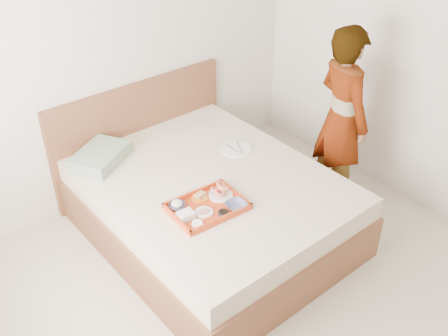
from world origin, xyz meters
TOP-DOWN VIEW (x-y plane):
  - ground at (0.00, 0.00)m, footprint 3.50×4.00m
  - wall_back at (0.00, 2.00)m, footprint 3.50×0.01m
  - bed at (0.13, 1.00)m, footprint 1.65×2.00m
  - headboard at (0.13, 1.97)m, footprint 1.65×0.06m
  - pillow at (-0.39, 1.70)m, footprint 0.54×0.49m
  - tray at (-0.11, 0.73)m, footprint 0.53×0.40m
  - prawn_plate at (0.04, 0.77)m, footprint 0.19×0.19m
  - navy_bowl_big at (0.04, 0.60)m, footprint 0.15×0.15m
  - sauce_dish at (-0.08, 0.59)m, footprint 0.08×0.08m
  - meat_plate at (-0.16, 0.69)m, footprint 0.13×0.13m
  - bread_plate at (-0.09, 0.84)m, footprint 0.13×0.13m
  - salad_bowl at (-0.27, 0.85)m, footprint 0.12×0.12m
  - plastic_tub at (-0.29, 0.73)m, footprint 0.11×0.09m
  - cheese_round at (-0.28, 0.62)m, footprint 0.08×0.08m
  - dinner_plate at (0.55, 1.18)m, footprint 0.31×0.31m
  - person at (1.24, 0.71)m, footprint 0.50×0.63m

SIDE VIEW (x-z plane):
  - ground at x=0.00m, z-range -0.01..0.01m
  - bed at x=0.13m, z-range 0.00..0.53m
  - headboard at x=0.13m, z-range 0.00..0.95m
  - dinner_plate at x=0.55m, z-range 0.53..0.54m
  - meat_plate at x=-0.16m, z-range 0.54..0.55m
  - bread_plate at x=-0.09m, z-range 0.54..0.55m
  - prawn_plate at x=0.04m, z-range 0.54..0.55m
  - tray at x=-0.11m, z-range 0.53..0.58m
  - cheese_round at x=-0.28m, z-range 0.54..0.57m
  - sauce_dish at x=-0.08m, z-range 0.54..0.57m
  - salad_bowl at x=-0.27m, z-range 0.54..0.58m
  - navy_bowl_big at x=0.04m, z-range 0.54..0.58m
  - plastic_tub at x=-0.29m, z-range 0.54..0.59m
  - pillow at x=-0.39m, z-range 0.53..0.64m
  - person at x=1.24m, z-range 0.00..1.53m
  - wall_back at x=0.00m, z-range 0.00..2.60m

